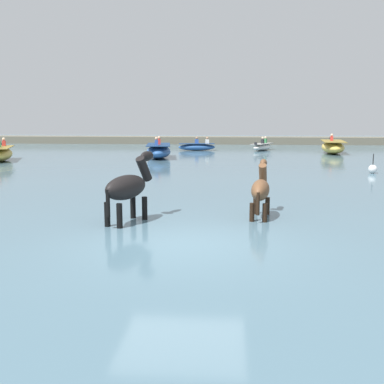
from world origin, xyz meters
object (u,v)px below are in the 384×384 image
at_px(boat_distant_west, 159,151).
at_px(channel_buoy, 373,169).
at_px(boat_distant_east, 197,147).
at_px(horse_trailing_bay, 261,191).
at_px(boat_mid_channel, 262,147).
at_px(boat_near_port, 333,147).
at_px(horse_lead_black, 128,189).

distance_m(boat_distant_west, channel_buoy, 12.48).
relative_size(boat_distant_east, channel_buoy, 3.28).
bearing_deg(horse_trailing_bay, boat_distant_east, 97.81).
xyz_separation_m(boat_mid_channel, boat_distant_east, (-4.78, -0.41, -0.00)).
bearing_deg(boat_mid_channel, boat_distant_west, -133.23).
relative_size(boat_near_port, boat_distant_east, 1.55).
relative_size(boat_near_port, boat_mid_channel, 1.53).
relative_size(horse_lead_black, boat_distant_east, 0.72).
distance_m(horse_lead_black, boat_distant_east, 23.77).
height_order(horse_lead_black, boat_mid_channel, horse_lead_black).
xyz_separation_m(horse_trailing_bay, boat_mid_channel, (1.63, 23.39, -0.37)).
height_order(boat_distant_east, channel_buoy, boat_distant_east).
xyz_separation_m(boat_near_port, boat_mid_channel, (-4.55, 2.43, -0.15)).
xyz_separation_m(boat_near_port, boat_distant_west, (-11.16, -4.60, -0.01)).
bearing_deg(horse_trailing_bay, boat_mid_channel, 86.01).
height_order(boat_mid_channel, channel_buoy, boat_mid_channel).
bearing_deg(boat_distant_east, boat_near_port, -12.23).
distance_m(horse_trailing_bay, channel_buoy, 10.98).
distance_m(boat_mid_channel, channel_buoy, 14.39).
xyz_separation_m(horse_trailing_bay, channel_buoy, (5.46, 9.52, -0.45)).
distance_m(horse_lead_black, boat_distant_west, 17.25).
height_order(horse_lead_black, horse_trailing_bay, horse_lead_black).
height_order(horse_lead_black, boat_near_port, horse_lead_black).
distance_m(horse_trailing_bay, boat_mid_channel, 23.45).
bearing_deg(channel_buoy, horse_trailing_bay, -119.85).
xyz_separation_m(boat_near_port, boat_distant_east, (-9.33, 2.02, -0.15)).
relative_size(horse_lead_black, boat_near_port, 0.46).
bearing_deg(boat_near_port, horse_trailing_bay, -106.44).
relative_size(horse_trailing_bay, boat_near_port, 0.41).
distance_m(horse_lead_black, boat_mid_channel, 24.63).
height_order(boat_near_port, channel_buoy, boat_near_port).
height_order(horse_lead_black, boat_distant_west, horse_lead_black).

